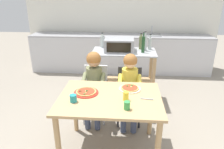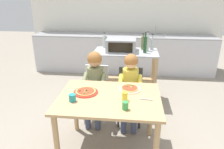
% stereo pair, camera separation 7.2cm
% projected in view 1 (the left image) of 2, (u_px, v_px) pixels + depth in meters
% --- Properties ---
extents(ground_plane, '(12.74, 12.74, 0.00)m').
position_uv_depth(ground_plane, '(116.00, 100.00, 3.82)').
color(ground_plane, gray).
extents(back_wall_tiled, '(4.67, 0.12, 2.70)m').
position_uv_depth(back_wall_tiled, '(121.00, 12.00, 5.15)').
color(back_wall_tiled, white).
rests_on(back_wall_tiled, ground).
extents(kitchen_counter, '(4.20, 0.60, 1.08)m').
position_uv_depth(kitchen_counter, '(120.00, 53.00, 5.11)').
color(kitchen_counter, silver).
rests_on(kitchen_counter, ground).
extents(kitchen_island_cart, '(1.07, 0.56, 0.89)m').
position_uv_depth(kitchen_island_cart, '(124.00, 68.00, 3.69)').
color(kitchen_island_cart, '#B7BABF').
rests_on(kitchen_island_cart, ground).
extents(toaster_oven, '(0.49, 0.40, 0.21)m').
position_uv_depth(toaster_oven, '(119.00, 45.00, 3.56)').
color(toaster_oven, '#999BA0').
rests_on(toaster_oven, kitchen_island_cart).
extents(bottle_squat_spirits, '(0.08, 0.08, 0.26)m').
position_uv_depth(bottle_squat_spirits, '(102.00, 41.00, 3.78)').
color(bottle_squat_spirits, '#ADB7B2').
rests_on(bottle_squat_spirits, kitchen_island_cart).
extents(bottle_slim_sauce, '(0.07, 0.07, 0.32)m').
position_uv_depth(bottle_slim_sauce, '(145.00, 43.00, 3.57)').
color(bottle_slim_sauce, '#ADB7B2').
rests_on(bottle_slim_sauce, kitchen_island_cart).
extents(bottle_tall_green_wine, '(0.07, 0.07, 0.28)m').
position_uv_depth(bottle_tall_green_wine, '(141.00, 42.00, 3.67)').
color(bottle_tall_green_wine, olive).
rests_on(bottle_tall_green_wine, kitchen_island_cart).
extents(bottle_dark_olive_oil, '(0.05, 0.05, 0.34)m').
position_uv_depth(bottle_dark_olive_oil, '(143.00, 44.00, 3.45)').
color(bottle_dark_olive_oil, '#1E4723').
rests_on(bottle_dark_olive_oil, kitchen_island_cart).
extents(bottle_brown_beer, '(0.06, 0.06, 0.27)m').
position_uv_depth(bottle_brown_beer, '(150.00, 43.00, 3.65)').
color(bottle_brown_beer, '#ADB7B2').
rests_on(bottle_brown_beer, kitchen_island_cart).
extents(dining_table, '(1.14, 0.86, 0.74)m').
position_uv_depth(dining_table, '(110.00, 105.00, 2.41)').
color(dining_table, tan).
rests_on(dining_table, ground).
extents(dining_chair_left, '(0.36, 0.36, 0.81)m').
position_uv_depth(dining_chair_left, '(95.00, 89.00, 3.16)').
color(dining_chair_left, silver).
rests_on(dining_chair_left, ground).
extents(dining_chair_right, '(0.36, 0.36, 0.81)m').
position_uv_depth(dining_chair_right, '(129.00, 91.00, 3.09)').
color(dining_chair_right, '#333338').
rests_on(dining_chair_right, ground).
extents(child_in_olive_shirt, '(0.32, 0.42, 1.05)m').
position_uv_depth(child_in_olive_shirt, '(94.00, 79.00, 2.98)').
color(child_in_olive_shirt, '#424C6B').
rests_on(child_in_olive_shirt, ground).
extents(child_in_yellow_shirt, '(0.32, 0.42, 1.04)m').
position_uv_depth(child_in_yellow_shirt, '(130.00, 82.00, 2.91)').
color(child_in_yellow_shirt, '#424C6B').
rests_on(child_in_yellow_shirt, ground).
extents(pizza_plate_red_rimmed, '(0.28, 0.28, 0.03)m').
position_uv_depth(pizza_plate_red_rimmed, '(86.00, 92.00, 2.45)').
color(pizza_plate_red_rimmed, red).
rests_on(pizza_plate_red_rimmed, dining_table).
extents(pizza_plate_cream, '(0.26, 0.26, 0.03)m').
position_uv_depth(pizza_plate_cream, '(130.00, 88.00, 2.55)').
color(pizza_plate_cream, beige).
rests_on(pizza_plate_cream, dining_table).
extents(drinking_cup_teal, '(0.08, 0.08, 0.08)m').
position_uv_depth(drinking_cup_teal, '(73.00, 98.00, 2.25)').
color(drinking_cup_teal, teal).
rests_on(drinking_cup_teal, dining_table).
extents(drinking_cup_green, '(0.06, 0.06, 0.08)m').
position_uv_depth(drinking_cup_green, '(127.00, 105.00, 2.11)').
color(drinking_cup_green, green).
rests_on(drinking_cup_green, dining_table).
extents(drinking_cup_yellow, '(0.06, 0.06, 0.10)m').
position_uv_depth(drinking_cup_yellow, '(126.00, 96.00, 2.28)').
color(drinking_cup_yellow, yellow).
rests_on(drinking_cup_yellow, dining_table).
extents(serving_spoon, '(0.14, 0.03, 0.01)m').
position_uv_depth(serving_spoon, '(147.00, 99.00, 2.31)').
color(serving_spoon, '#B7BABF').
rests_on(serving_spoon, dining_table).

